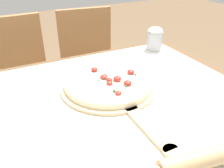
{
  "coord_description": "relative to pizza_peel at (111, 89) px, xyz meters",
  "views": [
    {
      "loc": [
        -0.32,
        -0.6,
        1.23
      ],
      "look_at": [
        0.03,
        0.09,
        0.78
      ],
      "focal_mm": 38.0,
      "sensor_mm": 36.0,
      "label": 1
    }
  ],
  "objects": [
    {
      "name": "dining_table",
      "position": [
        -0.03,
        -0.1,
        -0.12
      ],
      "size": [
        1.11,
        0.99,
        0.75
      ],
      "color": "brown",
      "rests_on": "ground_plane"
    },
    {
      "name": "towel_cloth",
      "position": [
        -0.03,
        -0.1,
        -0.01
      ],
      "size": [
        1.03,
        0.91,
        0.0
      ],
      "color": "silver",
      "rests_on": "dining_table"
    },
    {
      "name": "pizza_peel",
      "position": [
        0.0,
        0.0,
        0.0
      ],
      "size": [
        0.38,
        0.6,
        0.01
      ],
      "color": "#D6B784",
      "rests_on": "towel_cloth"
    },
    {
      "name": "pizza",
      "position": [
        0.0,
        0.02,
        0.02
      ],
      "size": [
        0.34,
        0.34,
        0.04
      ],
      "color": "beige",
      "rests_on": "pizza_peel"
    },
    {
      "name": "rolling_pin",
      "position": [
        0.09,
        -0.44,
        0.02
      ],
      "size": [
        0.42,
        0.1,
        0.05
      ],
      "rotation": [
        0.0,
        0.0,
        -0.15
      ],
      "color": "tan",
      "rests_on": "towel_cloth"
    },
    {
      "name": "chair_left",
      "position": [
        -0.27,
        0.78,
        -0.26
      ],
      "size": [
        0.42,
        0.42,
        0.88
      ],
      "rotation": [
        0.0,
        0.0,
        0.06
      ],
      "color": "#A37547",
      "rests_on": "ground_plane"
    },
    {
      "name": "chair_right",
      "position": [
        0.21,
        0.78,
        -0.26
      ],
      "size": [
        0.44,
        0.44,
        0.88
      ],
      "rotation": [
        0.0,
        0.0,
        -0.12
      ],
      "color": "#A37547",
      "rests_on": "ground_plane"
    },
    {
      "name": "flour_cup",
      "position": [
        0.4,
        0.28,
        0.06
      ],
      "size": [
        0.08,
        0.08,
        0.12
      ],
      "color": "#B2B7BC",
      "rests_on": "towel_cloth"
    }
  ]
}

